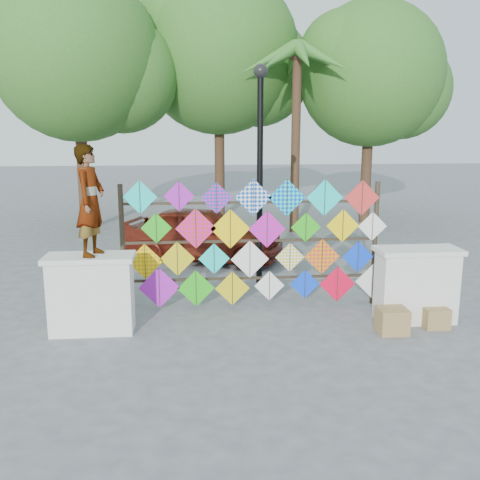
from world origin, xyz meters
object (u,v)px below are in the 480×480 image
Objects in this scene: kite_rack at (256,243)px; sedan at (203,234)px; vendor_woman at (90,201)px; lamppost at (260,157)px.

sedan is (-0.85, 3.74, -0.54)m from kite_rack.
kite_rack is 3.87m from sedan.
lamppost reaches higher than vendor_woman.
lamppost is at bearing -135.11° from sedan.
kite_rack is at bearing -56.60° from vendor_woman.
sedan is (1.85, 4.67, -1.47)m from vendor_woman.
vendor_woman is 3.71m from lamppost.
vendor_woman reaches higher than kite_rack.
sedan is 3.37m from lamppost.
kite_rack is 1.24× the size of sedan.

